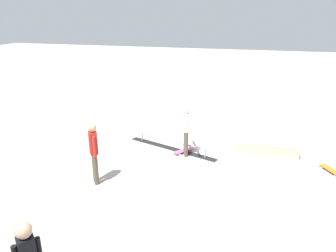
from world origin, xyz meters
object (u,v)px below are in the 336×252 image
(grind_rail, at_px, (172,145))
(skate_ledge, at_px, (267,148))
(loose_skateboard_orange, at_px, (331,170))
(skateboard_main, at_px, (184,150))
(skater_main, at_px, (186,128))
(bystander_red_shirt, at_px, (94,150))

(grind_rail, relative_size, skate_ledge, 1.64)
(skate_ledge, relative_size, loose_skateboard_orange, 2.49)
(skateboard_main, height_order, loose_skateboard_orange, same)
(skater_main, relative_size, skateboard_main, 2.17)
(grind_rail, distance_m, skater_main, 1.06)
(skater_main, distance_m, skateboard_main, 0.91)
(grind_rail, height_order, skateboard_main, grind_rail)
(loose_skateboard_orange, bearing_deg, skater_main, -121.35)
(skater_main, distance_m, bystander_red_shirt, 3.07)
(skater_main, xyz_separation_m, loose_skateboard_orange, (-4.31, 0.08, -0.88))
(grind_rail, bearing_deg, skate_ledge, -151.90)
(bystander_red_shirt, bearing_deg, grind_rail, 115.64)
(skateboard_main, distance_m, loose_skateboard_orange, 4.41)
(grind_rail, xyz_separation_m, skate_ledge, (-3.10, -0.46, 0.05))
(loose_skateboard_orange, bearing_deg, skate_ledge, -147.68)
(skateboard_main, xyz_separation_m, bystander_red_shirt, (1.91, 2.54, 0.90))
(skate_ledge, xyz_separation_m, bystander_red_shirt, (4.54, 3.17, 0.79))
(skateboard_main, relative_size, loose_skateboard_orange, 0.95)
(skater_main, relative_size, loose_skateboard_orange, 2.07)
(skateboard_main, bearing_deg, bystander_red_shirt, 1.06)
(skateboard_main, bearing_deg, grind_rail, -71.62)
(skateboard_main, distance_m, bystander_red_shirt, 3.30)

